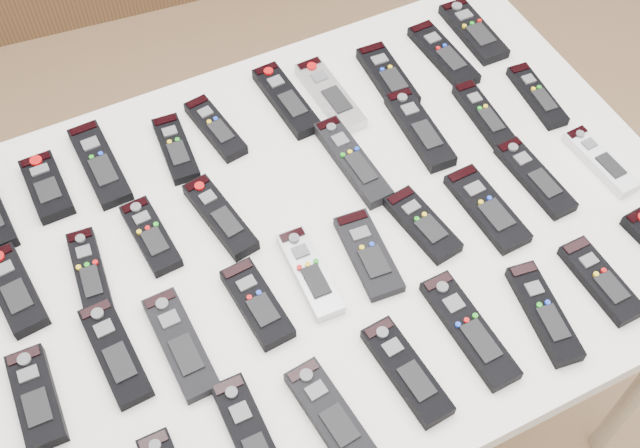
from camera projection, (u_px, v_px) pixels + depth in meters
name	position (u px, v px, depth m)	size (l,w,h in m)	color
ground	(348.00, 387.00, 2.03)	(4.00, 4.00, 0.00)	#9B734F
table	(320.00, 249.00, 1.41)	(1.25, 0.88, 0.78)	white
remote_1	(47.00, 187.00, 1.40)	(0.06, 0.14, 0.02)	black
remote_2	(100.00, 164.00, 1.44)	(0.06, 0.19, 0.02)	black
remote_3	(176.00, 148.00, 1.46)	(0.05, 0.15, 0.02)	black
remote_4	(215.00, 128.00, 1.48)	(0.05, 0.16, 0.02)	black
remote_5	(286.00, 100.00, 1.52)	(0.05, 0.19, 0.02)	black
remote_6	(330.00, 96.00, 1.53)	(0.05, 0.19, 0.02)	#B7B7BC
remote_7	(388.00, 77.00, 1.56)	(0.06, 0.17, 0.02)	black
remote_8	(443.00, 55.00, 1.60)	(0.05, 0.19, 0.02)	black
remote_9	(473.00, 31.00, 1.64)	(0.06, 0.18, 0.02)	black
remote_10	(14.00, 290.00, 1.28)	(0.06, 0.17, 0.02)	black
remote_11	(90.00, 274.00, 1.30)	(0.05, 0.17, 0.02)	black
remote_12	(151.00, 236.00, 1.35)	(0.05, 0.15, 0.02)	black
remote_13	(220.00, 217.00, 1.37)	(0.05, 0.18, 0.02)	black
remote_14	(352.00, 161.00, 1.44)	(0.05, 0.21, 0.02)	black
remote_15	(419.00, 129.00, 1.48)	(0.05, 0.19, 0.02)	black
remote_16	(484.00, 116.00, 1.50)	(0.04, 0.17, 0.02)	black
remote_17	(537.00, 96.00, 1.53)	(0.04, 0.16, 0.02)	black
remote_18	(36.00, 398.00, 1.18)	(0.06, 0.16, 0.02)	black
remote_19	(115.00, 352.00, 1.22)	(0.05, 0.18, 0.02)	black
remote_20	(181.00, 344.00, 1.23)	(0.06, 0.19, 0.02)	black
remote_21	(257.00, 304.00, 1.27)	(0.06, 0.16, 0.02)	black
remote_22	(310.00, 273.00, 1.30)	(0.05, 0.17, 0.02)	#B7B7BC
remote_23	(368.00, 254.00, 1.33)	(0.06, 0.17, 0.02)	black
remote_24	(422.00, 225.00, 1.36)	(0.05, 0.15, 0.02)	black
remote_25	(487.00, 208.00, 1.38)	(0.06, 0.18, 0.02)	black
remote_26	(535.00, 177.00, 1.42)	(0.05, 0.18, 0.02)	black
remote_27	(601.00, 161.00, 1.44)	(0.04, 0.16, 0.02)	silver
remote_30	(253.00, 443.00, 1.14)	(0.05, 0.21, 0.02)	black
remote_31	(330.00, 415.00, 1.16)	(0.06, 0.17, 0.02)	black
remote_32	(406.00, 371.00, 1.20)	(0.05, 0.18, 0.02)	black
remote_33	(469.00, 329.00, 1.24)	(0.05, 0.21, 0.02)	black
remote_34	(544.00, 313.00, 1.26)	(0.05, 0.18, 0.02)	black
remote_35	(601.00, 280.00, 1.29)	(0.05, 0.16, 0.02)	black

